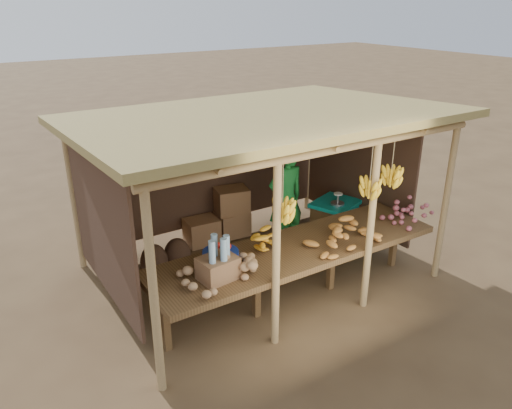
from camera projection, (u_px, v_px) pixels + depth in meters
ground at (256, 270)px, 7.32m from camera, size 60.00×60.00×0.00m
stall_structure at (257, 143)px, 6.60m from camera, size 4.70×3.50×2.43m
counter at (296, 251)px, 6.30m from camera, size 3.90×1.05×0.80m
potato_heap at (222, 265)px, 5.48m from camera, size 1.01×0.62×0.37m
sweet_potato_heap at (347, 231)px, 6.29m from camera, size 1.03×0.73×0.36m
onion_heap at (414, 208)px, 7.00m from camera, size 0.87×0.59×0.36m
banana_pile at (263, 235)px, 6.19m from camera, size 0.62×0.52×0.34m
tomato_basin at (221, 256)px, 5.87m from camera, size 0.43×0.43×0.23m
bottle_box at (218, 263)px, 5.50m from camera, size 0.45×0.37×0.52m
vendor at (286, 199)px, 7.64m from camera, size 0.62×0.41×1.70m
tarp_crate at (335, 219)px, 8.16m from camera, size 0.89×0.83×0.86m
carton_stack at (222, 218)px, 8.17m from camera, size 1.13×0.47×0.82m
burlap_sacks at (166, 256)px, 7.25m from camera, size 0.76×0.40×0.54m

